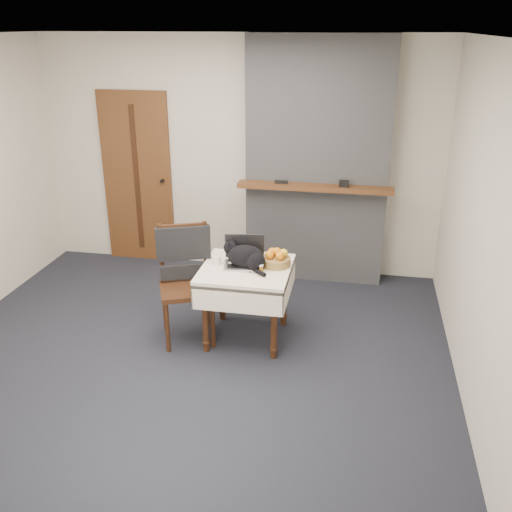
{
  "coord_description": "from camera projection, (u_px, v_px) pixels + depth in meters",
  "views": [
    {
      "loc": [
        1.37,
        -4.15,
        2.69
      ],
      "look_at": [
        0.53,
        0.29,
        0.84
      ],
      "focal_mm": 40.0,
      "sensor_mm": 36.0,
      "label": 1
    }
  ],
  "objects": [
    {
      "name": "ground",
      "position": [
        191.0,
        351.0,
        5.03
      ],
      "size": [
        4.5,
        4.5,
        0.0
      ],
      "primitive_type": "plane",
      "color": "black",
      "rests_on": "ground"
    },
    {
      "name": "room_shell",
      "position": [
        198.0,
        142.0,
        4.78
      ],
      "size": [
        4.52,
        4.01,
        2.61
      ],
      "color": "beige",
      "rests_on": "ground"
    },
    {
      "name": "door",
      "position": [
        138.0,
        179.0,
        6.65
      ],
      "size": [
        0.82,
        0.1,
        2.0
      ],
      "color": "brown",
      "rests_on": "ground"
    },
    {
      "name": "chimney",
      "position": [
        317.0,
        164.0,
        6.06
      ],
      "size": [
        1.62,
        0.48,
        2.6
      ],
      "color": "gray",
      "rests_on": "ground"
    },
    {
      "name": "side_table",
      "position": [
        246.0,
        279.0,
        5.04
      ],
      "size": [
        0.78,
        0.78,
        0.7
      ],
      "color": "#321D0D",
      "rests_on": "ground"
    },
    {
      "name": "laptop",
      "position": [
        244.0,
        257.0,
        5.04
      ],
      "size": [
        0.39,
        0.35,
        0.26
      ],
      "rotation": [
        0.0,
        0.0,
        0.16
      ],
      "color": "#B7B7BC",
      "rests_on": "side_table"
    },
    {
      "name": "cat",
      "position": [
        247.0,
        257.0,
        4.95
      ],
      "size": [
        0.44,
        0.34,
        0.24
      ],
      "rotation": [
        0.0,
        0.0,
        -0.36
      ],
      "color": "black",
      "rests_on": "side_table"
    },
    {
      "name": "cream_jar",
      "position": [
        217.0,
        260.0,
        5.04
      ],
      "size": [
        0.07,
        0.07,
        0.08
      ],
      "primitive_type": "cylinder",
      "color": "white",
      "rests_on": "side_table"
    },
    {
      "name": "pill_bottle",
      "position": [
        261.0,
        269.0,
        4.87
      ],
      "size": [
        0.04,
        0.04,
        0.08
      ],
      "color": "#B26C15",
      "rests_on": "side_table"
    },
    {
      "name": "fruit_basket",
      "position": [
        276.0,
        259.0,
        5.02
      ],
      "size": [
        0.26,
        0.26,
        0.15
      ],
      "color": "olive",
      "rests_on": "side_table"
    },
    {
      "name": "desk_clutter",
      "position": [
        261.0,
        268.0,
        4.98
      ],
      "size": [
        0.12,
        0.06,
        0.01
      ],
      "primitive_type": "cube",
      "rotation": [
        0.0,
        0.0,
        0.36
      ],
      "color": "black",
      "rests_on": "side_table"
    },
    {
      "name": "chair",
      "position": [
        185.0,
        266.0,
        5.09
      ],
      "size": [
        0.61,
        0.61,
        1.05
      ],
      "rotation": [
        0.0,
        0.0,
        0.39
      ],
      "color": "#321D0D",
      "rests_on": "ground"
    }
  ]
}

